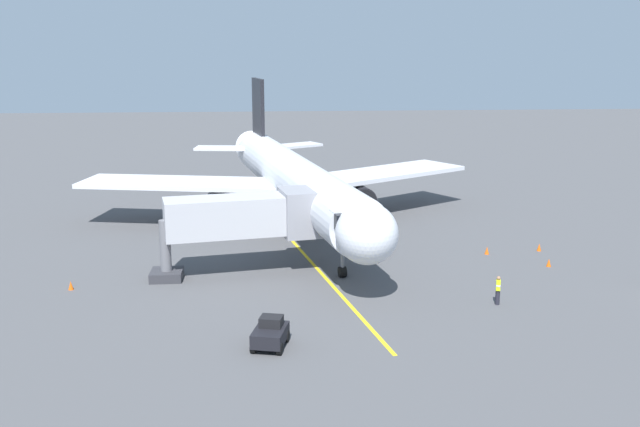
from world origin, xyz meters
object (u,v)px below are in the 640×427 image
Objects in this scene: safety_cone_nose_left at (539,247)px; safety_cone_wing_port at (487,250)px; airplane at (293,179)px; safety_cone_wing_starboard at (71,285)px; ground_crew_wing_walker at (230,202)px; safety_cone_nose_right at (549,263)px; jet_bridge at (252,217)px; ground_crew_marshaller at (498,290)px; tug_near_nose at (270,334)px.

safety_cone_wing_port is (4.06, 0.53, 0.00)m from safety_cone_nose_left.
safety_cone_wing_port is (-13.48, 9.13, -3.73)m from airplane.
safety_cone_nose_left is at bearing -169.19° from safety_cone_wing_starboard.
ground_crew_wing_walker is 29.08m from safety_cone_nose_right.
safety_cone_nose_left is 1.00× the size of safety_cone_wing_starboard.
ground_crew_marshaller is (-14.11, 7.27, -2.88)m from jet_bridge.
ground_crew_wing_walker is at bearing -112.89° from safety_cone_wing_starboard.
ground_crew_marshaller reaches higher than safety_cone_wing_starboard.
safety_cone_nose_right is 1.00× the size of safety_cone_wing_starboard.
tug_near_nose is 25.32m from safety_cone_nose_left.
airplane is 15.49× the size of tug_near_nose.
ground_crew_marshaller reaches higher than safety_cone_nose_left.
ground_crew_marshaller is 3.11× the size of safety_cone_wing_port.
jet_bridge reaches higher than safety_cone_nose_left.
jet_bridge is 18.81m from ground_crew_wing_walker.
airplane is 3.49× the size of jet_bridge.
safety_cone_nose_left is (-20.75, -3.48, -3.49)m from jet_bridge.
ground_crew_marshaller is 3.11× the size of safety_cone_wing_starboard.
jet_bridge is 20.94× the size of safety_cone_wing_starboard.
ground_crew_marshaller is 0.66× the size of tug_near_nose.
jet_bridge is 6.73× the size of ground_crew_wing_walker.
airplane is 73.02× the size of safety_cone_wing_port.
airplane is 24.68m from tug_near_nose.
tug_near_nose is at bearing 20.83° from ground_crew_marshaller.
airplane is at bearing -95.30° from tug_near_nose.
tug_near_nose is at bearing 141.34° from safety_cone_wing_starboard.
safety_cone_nose_left is at bearing -121.68° from ground_crew_marshaller.
ground_crew_wing_walker is 3.11× the size of safety_cone_wing_port.
ground_crew_wing_walker is 3.11× the size of safety_cone_nose_right.
safety_cone_nose_right is (-22.21, 18.76, -0.61)m from ground_crew_wing_walker.
tug_near_nose is 21.91m from safety_cone_wing_port.
ground_crew_wing_walker reaches higher than safety_cone_nose_right.
jet_bridge reaches higher than safety_cone_wing_port.
safety_cone_wing_port is at bearing 7.45° from safety_cone_nose_left.
jet_bridge is at bearing 75.17° from airplane.
safety_cone_wing_port is at bearing -44.91° from safety_cone_nose_right.
safety_cone_nose_right is at bearing -130.03° from ground_crew_marshaller.
safety_cone_nose_right is at bearing -175.77° from safety_cone_wing_starboard.
tug_near_nose is (2.26, 24.36, -3.30)m from airplane.
safety_cone_nose_left is at bearing -141.48° from tug_near_nose.
safety_cone_wing_port is at bearing -168.70° from safety_cone_wing_starboard.
jet_bridge is 11.97m from safety_cone_wing_starboard.
safety_cone_wing_port is at bearing -169.97° from jet_bridge.
ground_crew_marshaller is at bearing 58.32° from safety_cone_nose_left.
safety_cone_wing_starboard is at bearing 4.23° from safety_cone_nose_right.
safety_cone_wing_port is at bearing -104.12° from ground_crew_marshaller.
safety_cone_wing_starboard is (14.35, 14.69, -3.73)m from airplane.
safety_cone_nose_left is 32.47m from safety_cone_wing_starboard.
jet_bridge is at bearing -166.82° from safety_cone_wing_starboard.
airplane is 16.70m from safety_cone_wing_port.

